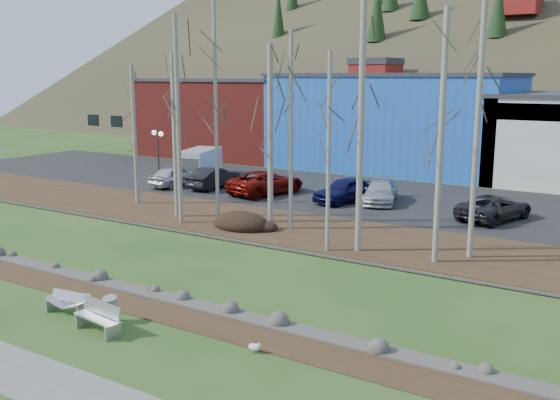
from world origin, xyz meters
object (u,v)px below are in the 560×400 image
Objects in this scene: car_1 at (214,178)px; car_2 at (266,182)px; car_3 at (381,192)px; car_5 at (494,207)px; bench_damaged at (68,303)px; litter_bin at (110,311)px; street_lamp at (158,143)px; car_0 at (176,176)px; seagull at (254,347)px; car_4 at (345,190)px; bench_intact at (99,317)px; van_grey at (198,163)px.

car_1 is 4.41m from car_2.
car_3 is 0.95× the size of car_5.
bench_damaged is 1.91m from litter_bin.
bench_damaged is 0.35× the size of car_3.
car_0 is (1.09, 0.56, -2.43)m from street_lamp.
litter_bin is 0.18× the size of car_1.
street_lamp is 2.72m from car_0.
seagull is at bearing -18.03° from street_lamp.
bench_damaged is at bearing 178.22° from seagull.
seagull is 22.84m from car_3.
litter_bin is at bearing -68.04° from car_4.
car_1 reaches higher than seagull.
car_4 is at bearing -178.01° from car_1.
car_0 is at bearing -157.75° from car_4.
car_4 is (-1.97, -1.11, 0.08)m from car_3.
car_2 is 1.13× the size of car_5.
seagull is 0.11× the size of car_0.
street_lamp is (-16.19, 19.87, 2.91)m from litter_bin.
car_5 is at bearing 79.97° from bench_intact.
seagull is 27.11m from car_1.
car_0 is 0.97× the size of car_1.
seagull is at bearing 137.05° from car_0.
car_3 is (15.09, 2.37, -0.05)m from car_0.
litter_bin is 0.18× the size of car_4.
bench_intact is 0.45× the size of car_0.
car_4 is at bearing -173.44° from car_0.
car_3 is (-0.00, 22.80, 0.44)m from litter_bin.
car_0 is at bearing 127.96° from seagull.
litter_bin is 25.79m from street_lamp.
bench_damaged is at bearing -111.98° from car_3.
litter_bin reaches higher than bench_damaged.
bench_intact is at bearing -173.42° from seagull.
bench_damaged is (-2.16, 0.54, -0.11)m from bench_intact.
car_2 is at bearing 117.52° from bench_intact.
litter_bin is 0.16× the size of car_5.
seagull is 28.51m from car_0.
street_lamp reaches higher than car_2.
car_2 is 7.92m from car_3.
van_grey is (-21.80, 24.04, 1.04)m from seagull.
street_lamp reaches higher than bench_damaged.
seagull is 0.09× the size of van_grey.
litter_bin is 0.14× the size of car_2.
bench_damaged is 0.32× the size of van_grey.
seagull is at bearing -64.96° from van_grey.
street_lamp reaches higher than car_3.
street_lamp is at bearing 28.18° from car_0.
car_4 reaches higher than bench_damaged.
car_1 is at bearing 170.06° from car_3.
seagull is at bearing 6.50° from litter_bin.
bench_damaged is 21.87m from car_4.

